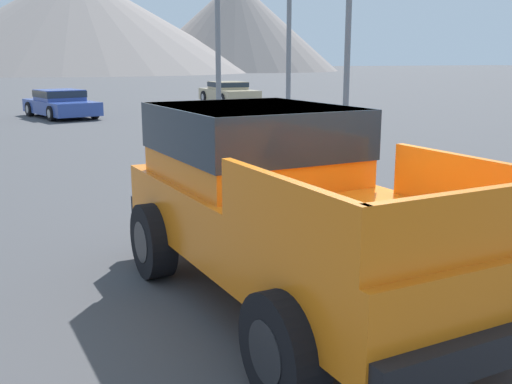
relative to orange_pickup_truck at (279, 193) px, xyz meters
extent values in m
plane|color=#424244|center=(0.28, 0.08, -1.09)|extent=(320.00, 320.00, 0.00)
cube|color=orange|center=(0.03, -0.34, -0.28)|extent=(2.28, 4.79, 0.66)
cube|color=orange|center=(-0.05, 0.59, 0.44)|extent=(1.92, 2.18, 0.78)
cube|color=#1E2833|center=(-0.05, 0.59, 0.58)|extent=(1.96, 2.23, 0.50)
cube|color=orange|center=(-0.78, -1.71, 0.29)|extent=(0.23, 1.86, 0.48)
cube|color=orange|center=(1.05, -1.56, 0.29)|extent=(0.23, 1.86, 0.48)
cube|color=orange|center=(0.20, -2.52, 0.29)|extent=(1.84, 0.23, 0.48)
cube|color=black|center=(-0.16, 2.03, -0.49)|extent=(1.88, 0.31, 0.24)
cube|color=black|center=(0.22, -2.70, -0.49)|extent=(1.88, 0.31, 0.24)
cylinder|color=black|center=(-1.07, 1.02, -0.67)|extent=(0.36, 0.86, 0.84)
cylinder|color=#232326|center=(-1.07, 1.02, -0.67)|extent=(0.34, 0.49, 0.46)
cylinder|color=black|center=(0.89, 1.18, -0.67)|extent=(0.36, 0.86, 0.84)
cylinder|color=#232326|center=(0.89, 1.18, -0.67)|extent=(0.34, 0.49, 0.46)
cylinder|color=black|center=(-0.84, -1.85, -0.67)|extent=(0.36, 0.86, 0.84)
cylinder|color=#232326|center=(-0.84, -1.85, -0.67)|extent=(0.34, 0.49, 0.46)
cylinder|color=black|center=(1.13, -1.69, -0.67)|extent=(0.36, 0.86, 0.84)
cylinder|color=#232326|center=(1.13, -1.69, -0.67)|extent=(0.34, 0.49, 0.46)
cylinder|color=black|center=(2.59, 0.11, -0.77)|extent=(0.25, 0.65, 0.64)
cylinder|color=#9E9EA3|center=(2.59, 0.11, -0.77)|extent=(0.25, 0.36, 0.35)
cube|color=#334C9E|center=(-0.18, 20.89, -0.65)|extent=(2.88, 4.57, 0.53)
cube|color=#334C9E|center=(-0.20, 20.99, -0.17)|extent=(2.03, 2.14, 0.44)
cube|color=#1E2833|center=(-0.20, 20.99, -0.11)|extent=(2.07, 2.18, 0.26)
cylinder|color=black|center=(1.02, 19.85, -0.79)|extent=(0.37, 0.64, 0.60)
cylinder|color=#9E9EA3|center=(1.02, 19.85, -0.79)|extent=(0.31, 0.38, 0.33)
cylinder|color=black|center=(-0.69, 19.40, -0.79)|extent=(0.37, 0.64, 0.60)
cylinder|color=#9E9EA3|center=(-0.69, 19.40, -0.79)|extent=(0.31, 0.38, 0.33)
cylinder|color=black|center=(0.34, 22.39, -0.79)|extent=(0.37, 0.64, 0.60)
cylinder|color=#9E9EA3|center=(0.34, 22.39, -0.79)|extent=(0.31, 0.38, 0.33)
cylinder|color=black|center=(-1.37, 21.93, -0.79)|extent=(0.37, 0.64, 0.60)
cylinder|color=#9E9EA3|center=(-1.37, 21.93, -0.79)|extent=(0.31, 0.38, 0.33)
cube|color=tan|center=(8.73, 24.80, -0.59)|extent=(1.98, 4.43, 0.62)
cube|color=tan|center=(8.72, 24.91, -0.09)|extent=(1.67, 1.89, 0.40)
cube|color=#1E2833|center=(8.72, 24.91, -0.04)|extent=(1.71, 1.93, 0.24)
cylinder|color=black|center=(9.65, 23.48, -0.75)|extent=(0.24, 0.68, 0.68)
cylinder|color=#9E9EA3|center=(9.65, 23.48, -0.75)|extent=(0.25, 0.38, 0.37)
cylinder|color=black|center=(7.90, 23.42, -0.75)|extent=(0.24, 0.68, 0.68)
cylinder|color=#9E9EA3|center=(7.90, 23.42, -0.75)|extent=(0.25, 0.38, 0.37)
cylinder|color=black|center=(9.55, 26.18, -0.75)|extent=(0.24, 0.68, 0.68)
cylinder|color=#9E9EA3|center=(9.55, 26.18, -0.75)|extent=(0.25, 0.38, 0.37)
cylinder|color=black|center=(7.80, 26.12, -0.75)|extent=(0.24, 0.68, 0.68)
cylinder|color=#9E9EA3|center=(7.80, 26.12, -0.75)|extent=(0.25, 0.38, 0.37)
cylinder|color=slate|center=(3.72, 12.29, 1.74)|extent=(0.16, 0.16, 5.66)
cylinder|color=slate|center=(6.53, 13.14, 1.57)|extent=(0.16, 0.16, 5.32)
cone|color=gray|center=(11.19, 106.77, 7.63)|extent=(62.29, 62.29, 17.43)
cone|color=gray|center=(40.63, 105.81, 7.46)|extent=(39.41, 39.41, 17.09)
camera|label=1|loc=(-2.53, -5.34, 1.33)|focal=42.00mm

